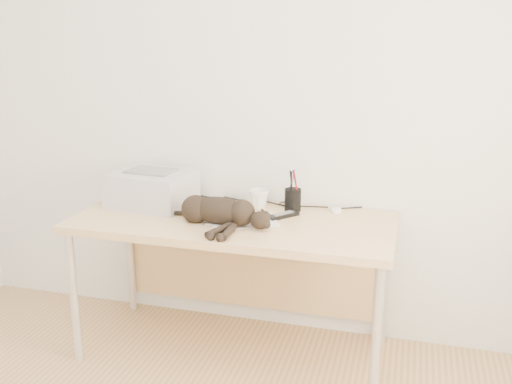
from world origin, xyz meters
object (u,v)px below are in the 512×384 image
(cat, at_px, (216,212))
(mouse, at_px, (336,208))
(mug, at_px, (259,199))
(desk, at_px, (238,238))
(printer, at_px, (152,188))
(pen_cup, at_px, (293,199))

(cat, distance_m, mouse, 0.65)
(cat, relative_size, mug, 5.82)
(desk, distance_m, mouse, 0.53)
(printer, xyz_separation_m, cat, (0.44, -0.22, -0.03))
(cat, xyz_separation_m, mug, (0.13, 0.31, -0.01))
(printer, xyz_separation_m, mug, (0.57, 0.09, -0.04))
(mug, bearing_deg, cat, -112.32)
(mug, relative_size, pen_cup, 0.49)
(desk, relative_size, printer, 3.68)
(desk, distance_m, pen_cup, 0.35)
(cat, bearing_deg, desk, 81.53)
(pen_cup, bearing_deg, printer, -172.67)
(cat, bearing_deg, printer, 160.71)
(mug, height_order, pen_cup, pen_cup)
(cat, bearing_deg, pen_cup, 52.32)
(printer, distance_m, pen_cup, 0.76)
(cat, bearing_deg, mouse, 41.59)
(cat, height_order, mug, cat)
(printer, relative_size, cat, 0.70)
(desk, bearing_deg, cat, -105.42)
(cat, xyz_separation_m, pen_cup, (0.31, 0.32, -0.00))
(desk, bearing_deg, printer, 176.22)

